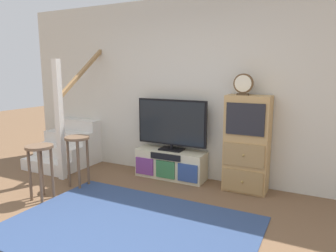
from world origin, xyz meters
TOP-DOWN VIEW (x-y plane):
  - back_wall at (0.00, 2.46)m, footprint 6.40×0.12m
  - area_rug at (0.00, 0.60)m, footprint 2.60×1.80m
  - media_console at (-0.30, 2.19)m, footprint 1.08×0.38m
  - television at (-0.30, 2.22)m, footprint 1.12×0.22m
  - side_cabinet at (0.84, 2.20)m, footprint 0.58×0.38m
  - desk_clock at (0.76, 2.19)m, footprint 0.26×0.08m
  - staircase at (-2.24, 2.20)m, footprint 1.00×1.36m
  - bar_stool_near at (-1.41, 0.72)m, footprint 0.34×0.34m
  - bar_stool_far at (-1.32, 1.29)m, footprint 0.34×0.34m

SIDE VIEW (x-z plane):
  - area_rug at x=0.00m, z-range 0.00..0.01m
  - media_console at x=-0.30m, z-range 0.00..0.43m
  - staircase at x=-2.24m, z-range -0.73..1.47m
  - bar_stool_near at x=-1.41m, z-range 0.17..0.88m
  - bar_stool_far at x=-1.32m, z-range 0.17..0.90m
  - side_cabinet at x=0.84m, z-range 0.00..1.31m
  - television at x=-0.30m, z-range 0.46..1.23m
  - back_wall at x=0.00m, z-range 0.00..2.70m
  - desk_clock at x=0.76m, z-range 1.31..1.60m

